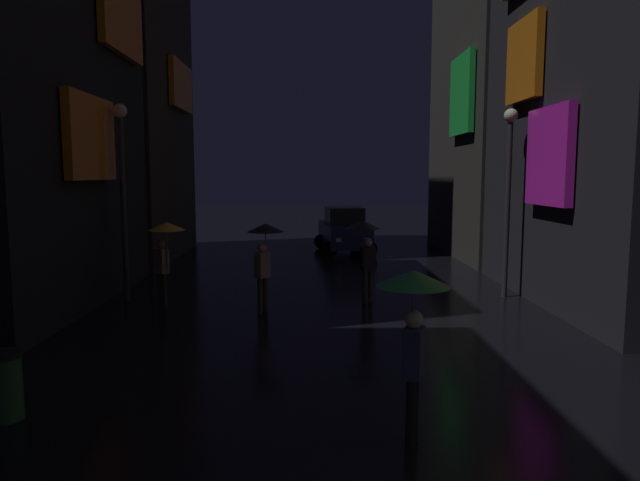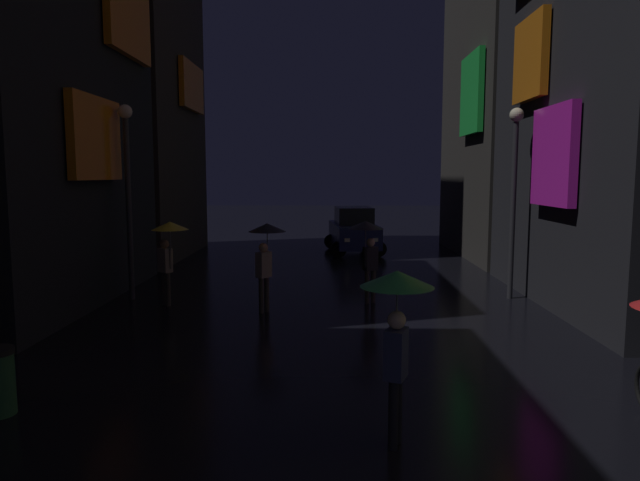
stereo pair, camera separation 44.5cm
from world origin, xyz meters
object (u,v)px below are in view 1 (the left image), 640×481
(pedestrian_foreground_right_black, at_px, (365,238))
(pedestrian_foreground_left_yellow, at_px, (165,240))
(pedestrian_midstreet_left_green, at_px, (413,308))
(pedestrian_near_crossing_black, at_px, (264,243))
(trash_bin, at_px, (5,385))
(streetlamp_left_far, at_px, (122,178))
(car_distant, at_px, (344,231))
(streetlamp_right_far, at_px, (509,179))

(pedestrian_foreground_right_black, bearing_deg, pedestrian_foreground_left_yellow, -176.04)
(pedestrian_midstreet_left_green, bearing_deg, pedestrian_near_crossing_black, 109.20)
(pedestrian_near_crossing_black, distance_m, pedestrian_foreground_right_black, 2.60)
(trash_bin, bearing_deg, streetlamp_left_far, 95.50)
(pedestrian_midstreet_left_green, xyz_separation_m, streetlamp_left_far, (-6.03, 7.95, 1.52))
(pedestrian_midstreet_left_green, distance_m, trash_bin, 5.51)
(pedestrian_near_crossing_black, xyz_separation_m, trash_bin, (-3.00, -6.00, -1.20))
(pedestrian_foreground_left_yellow, xyz_separation_m, streetlamp_left_far, (-1.23, 0.76, 1.52))
(trash_bin, bearing_deg, car_distant, 71.48)
(pedestrian_near_crossing_black, xyz_separation_m, streetlamp_left_far, (-3.70, 1.27, 1.52))
(pedestrian_foreground_left_yellow, xyz_separation_m, streetlamp_right_far, (8.77, 1.05, 1.48))
(streetlamp_right_far, bearing_deg, pedestrian_near_crossing_black, -166.09)
(streetlamp_left_far, bearing_deg, pedestrian_foreground_right_black, -3.86)
(pedestrian_foreground_right_black, bearing_deg, pedestrian_near_crossing_black, -160.89)
(streetlamp_right_far, bearing_deg, pedestrian_foreground_left_yellow, -173.17)
(streetlamp_left_far, bearing_deg, pedestrian_foreground_left_yellow, -31.71)
(pedestrian_near_crossing_black, bearing_deg, streetlamp_left_far, 161.11)
(car_distant, xyz_separation_m, trash_bin, (-5.51, -16.45, -0.46))
(trash_bin, bearing_deg, streetlamp_right_far, 39.10)
(car_distant, bearing_deg, streetlamp_right_far, -66.94)
(car_distant, height_order, streetlamp_right_far, streetlamp_right_far)
(pedestrian_foreground_right_black, bearing_deg, streetlamp_right_far, 10.45)
(pedestrian_near_crossing_black, height_order, streetlamp_left_far, streetlamp_left_far)
(pedestrian_near_crossing_black, relative_size, trash_bin, 2.28)
(pedestrian_midstreet_left_green, bearing_deg, trash_bin, 172.64)
(pedestrian_midstreet_left_green, relative_size, pedestrian_foreground_right_black, 1.00)
(pedestrian_foreground_left_yellow, distance_m, pedestrian_midstreet_left_green, 8.65)
(pedestrian_foreground_right_black, height_order, streetlamp_right_far, streetlamp_right_far)
(pedestrian_foreground_left_yellow, relative_size, streetlamp_right_far, 0.43)
(streetlamp_right_far, xyz_separation_m, trash_bin, (-9.30, -7.56, -2.68))
(streetlamp_right_far, bearing_deg, car_distant, 113.06)
(pedestrian_midstreet_left_green, distance_m, pedestrian_foreground_right_black, 7.54)
(pedestrian_foreground_right_black, xyz_separation_m, trash_bin, (-5.46, -6.85, -1.20))
(streetlamp_right_far, bearing_deg, pedestrian_foreground_right_black, -169.55)
(car_distant, xyz_separation_m, streetlamp_left_far, (-6.21, -9.19, 2.27))
(streetlamp_left_far, bearing_deg, trash_bin, -84.50)
(pedestrian_foreground_left_yellow, xyz_separation_m, pedestrian_foreground_right_black, (4.93, 0.34, 0.00))
(pedestrian_midstreet_left_green, xyz_separation_m, pedestrian_foreground_right_black, (0.13, 7.54, 0.00))
(streetlamp_left_far, bearing_deg, pedestrian_midstreet_left_green, -52.83)
(streetlamp_left_far, bearing_deg, pedestrian_near_crossing_black, -18.89)
(pedestrian_foreground_left_yellow, height_order, pedestrian_near_crossing_black, same)
(pedestrian_foreground_right_black, relative_size, car_distant, 0.50)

